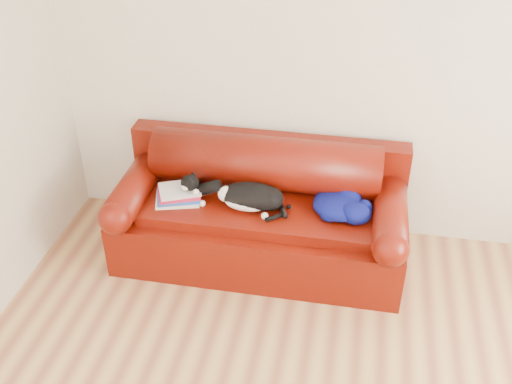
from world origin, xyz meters
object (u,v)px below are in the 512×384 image
(book_stack, at_px, (179,194))
(blanket, at_px, (341,206))
(cat, at_px, (250,197))
(sofa_base, at_px, (260,231))

(book_stack, relative_size, blanket, 0.79)
(book_stack, distance_m, cat, 0.53)
(sofa_base, height_order, book_stack, book_stack)
(cat, bearing_deg, sofa_base, 64.03)
(sofa_base, xyz_separation_m, book_stack, (-0.58, -0.08, 0.31))
(sofa_base, bearing_deg, book_stack, -171.79)
(sofa_base, height_order, blanket, blanket)
(book_stack, bearing_deg, cat, -0.22)
(book_stack, height_order, cat, cat)
(sofa_base, xyz_separation_m, blanket, (0.59, -0.03, 0.32))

